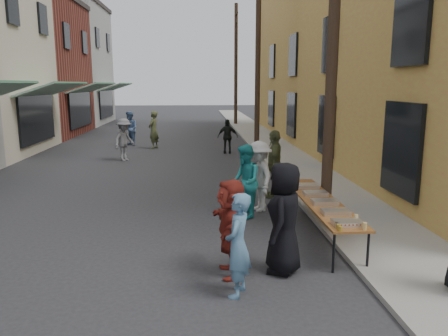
{
  "coord_description": "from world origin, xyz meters",
  "views": [
    {
      "loc": [
        1.26,
        -6.82,
        3.09
      ],
      "look_at": [
        1.85,
        2.51,
        1.3
      ],
      "focal_mm": 35.0,
      "sensor_mm": 36.0,
      "label": 1
    }
  ],
  "objects": [
    {
      "name": "ground",
      "position": [
        0.0,
        0.0,
        0.0
      ],
      "size": [
        120.0,
        120.0,
        0.0
      ],
      "primitive_type": "plane",
      "color": "#28282B",
      "rests_on": "ground"
    },
    {
      "name": "sidewalk",
      "position": [
        5.0,
        15.0,
        0.05
      ],
      "size": [
        2.2,
        60.0,
        0.1
      ],
      "primitive_type": "cube",
      "color": "gray",
      "rests_on": "ground"
    },
    {
      "name": "building_ochre",
      "position": [
        11.1,
        14.0,
        5.0
      ],
      "size": [
        10.0,
        28.0,
        10.0
      ],
      "primitive_type": "cube",
      "color": "#C18345",
      "rests_on": "ground"
    },
    {
      "name": "utility_pole_near",
      "position": [
        4.3,
        3.0,
        4.5
      ],
      "size": [
        0.26,
        0.26,
        9.0
      ],
      "primitive_type": "cylinder",
      "color": "#2D2116",
      "rests_on": "ground"
    },
    {
      "name": "utility_pole_mid",
      "position": [
        4.3,
        15.0,
        4.5
      ],
      "size": [
        0.26,
        0.26,
        9.0
      ],
      "primitive_type": "cylinder",
      "color": "#2D2116",
      "rests_on": "ground"
    },
    {
      "name": "utility_pole_far",
      "position": [
        4.3,
        27.0,
        4.5
      ],
      "size": [
        0.26,
        0.26,
        9.0
      ],
      "primitive_type": "cylinder",
      "color": "#2D2116",
      "rests_on": "ground"
    },
    {
      "name": "serving_table",
      "position": [
        3.8,
        1.76,
        0.71
      ],
      "size": [
        0.7,
        4.0,
        0.75
      ],
      "color": "brown",
      "rests_on": "ground"
    },
    {
      "name": "catering_tray_sausage",
      "position": [
        3.8,
        0.11,
        0.79
      ],
      "size": [
        0.5,
        0.33,
        0.08
      ],
      "primitive_type": "cube",
      "color": "maroon",
      "rests_on": "serving_table"
    },
    {
      "name": "catering_tray_foil_b",
      "position": [
        3.8,
        0.76,
        0.79
      ],
      "size": [
        0.5,
        0.33,
        0.08
      ],
      "primitive_type": "cube",
      "color": "#B2B2B7",
      "rests_on": "serving_table"
    },
    {
      "name": "catering_tray_buns",
      "position": [
        3.8,
        1.46,
        0.79
      ],
      "size": [
        0.5,
        0.33,
        0.08
      ],
      "primitive_type": "cube",
      "color": "tan",
      "rests_on": "serving_table"
    },
    {
      "name": "catering_tray_foil_d",
      "position": [
        3.8,
        2.16,
        0.79
      ],
      "size": [
        0.5,
        0.33,
        0.08
      ],
      "primitive_type": "cube",
      "color": "#B2B2B7",
      "rests_on": "serving_table"
    },
    {
      "name": "catering_tray_buns_end",
      "position": [
        3.8,
        2.86,
        0.79
      ],
      "size": [
        0.5,
        0.33,
        0.08
      ],
      "primitive_type": "cube",
      "color": "tan",
      "rests_on": "serving_table"
    },
    {
      "name": "condiment_jar_a",
      "position": [
        3.58,
        -0.19,
        0.79
      ],
      "size": [
        0.07,
        0.07,
        0.08
      ],
      "primitive_type": "cylinder",
      "color": "#A57F26",
      "rests_on": "serving_table"
    },
    {
      "name": "condiment_jar_b",
      "position": [
        3.58,
        -0.09,
        0.79
      ],
      "size": [
        0.07,
        0.07,
        0.08
      ],
      "primitive_type": "cylinder",
      "color": "#A57F26",
      "rests_on": "serving_table"
    },
    {
      "name": "condiment_jar_c",
      "position": [
        3.58,
        0.01,
        0.79
      ],
      "size": [
        0.07,
        0.07,
        0.08
      ],
      "primitive_type": "cylinder",
      "color": "#A57F26",
      "rests_on": "serving_table"
    },
    {
      "name": "cup_stack",
      "position": [
        4.0,
        -0.14,
        0.81
      ],
      "size": [
        0.08,
        0.08,
        0.12
      ],
      "primitive_type": "cylinder",
      "color": "tan",
      "rests_on": "serving_table"
    },
    {
      "name": "guest_front_a",
      "position": [
        2.69,
        -0.0,
        0.93
      ],
      "size": [
        0.88,
        1.06,
        1.86
      ],
      "primitive_type": "imported",
      "rotation": [
        0.0,
        0.0,
        -1.93
      ],
      "color": "black",
      "rests_on": "ground"
    },
    {
      "name": "guest_front_b",
      "position": [
        1.85,
        -0.79,
        0.78
      ],
      "size": [
        0.55,
        0.66,
        1.57
      ],
      "primitive_type": "imported",
      "rotation": [
        0.0,
        0.0,
        -1.92
      ],
      "color": "teal",
      "rests_on": "ground"
    },
    {
      "name": "guest_front_c",
      "position": [
        2.38,
        3.06,
        0.87
      ],
      "size": [
        0.7,
        0.88,
        1.73
      ],
      "primitive_type": "imported",
      "rotation": [
        0.0,
        0.0,
        -1.52
      ],
      "color": "teal",
      "rests_on": "ground"
    },
    {
      "name": "guest_front_d",
      "position": [
        2.79,
        3.61,
        0.87
      ],
      "size": [
        0.87,
        1.24,
        1.74
      ],
      "primitive_type": "imported",
      "rotation": [
        0.0,
        0.0,
        -1.35
      ],
      "color": "silver",
      "rests_on": "ground"
    },
    {
      "name": "guest_front_e",
      "position": [
        3.4,
        4.92,
        0.94
      ],
      "size": [
        0.68,
        1.17,
        1.87
      ],
      "primitive_type": "imported",
      "rotation": [
        0.0,
        0.0,
        -1.79
      ],
      "color": "#545C35",
      "rests_on": "ground"
    },
    {
      "name": "guest_queue_back",
      "position": [
        1.8,
        -0.06,
        0.81
      ],
      "size": [
        0.55,
        1.52,
        1.62
      ],
      "primitive_type": "imported",
      "rotation": [
        0.0,
        0.0,
        -1.52
      ],
      "color": "maroon",
      "rests_on": "ground"
    },
    {
      "name": "passerby_left",
      "position": [
        -1.7,
        11.13,
        0.87
      ],
      "size": [
        1.13,
        1.29,
        1.74
      ],
      "primitive_type": "imported",
      "rotation": [
        0.0,
        0.0,
        1.03
      ],
      "color": "slate",
      "rests_on": "ground"
    },
    {
      "name": "passerby_mid",
      "position": [
        2.67,
        12.76,
        0.78
      ],
      "size": [
        0.93,
        0.43,
        1.55
      ],
      "primitive_type": "imported",
      "rotation": [
        0.0,
        0.0,
        3.08
      ],
      "color": "black",
      "rests_on": "ground"
    },
    {
      "name": "passerby_right",
      "position": [
        -0.82,
        14.51,
        0.92
      ],
      "size": [
        0.66,
        0.79,
        1.83
      ],
      "primitive_type": "imported",
      "rotation": [
        0.0,
        0.0,
        4.31
      ],
      "color": "#4B5330",
      "rests_on": "ground"
    },
    {
      "name": "passerby_far",
      "position": [
        -2.13,
        15.73,
        0.87
      ],
      "size": [
        1.05,
        1.08,
        1.75
      ],
      "primitive_type": "imported",
      "rotation": [
        0.0,
        0.0,
        5.4
      ],
      "color": "#536FA0",
      "rests_on": "ground"
    }
  ]
}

